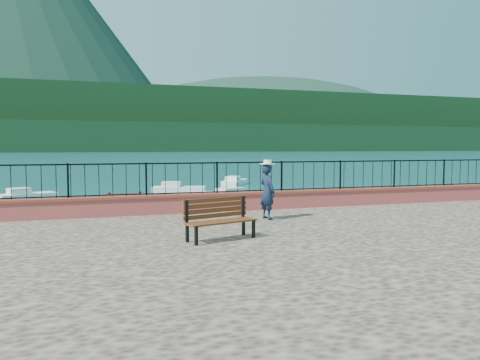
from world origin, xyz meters
TOP-DOWN VIEW (x-y plane):
  - ground at (0.00, 0.00)m, footprint 2000.00×2000.00m
  - parapet at (0.00, 3.70)m, footprint 28.00×0.46m
  - railing at (0.00, 3.70)m, footprint 27.00×0.05m
  - dock at (-2.00, 12.00)m, footprint 2.00×16.00m
  - far_forest at (0.00, 300.00)m, footprint 900.00×60.00m
  - foothills at (0.00, 360.00)m, footprint 900.00×120.00m
  - companion_hill at (220.00, 560.00)m, footprint 448.00×384.00m
  - park_bench at (-1.46, -0.68)m, footprint 1.70×0.96m
  - person at (0.60, 1.70)m, footprint 0.49×0.63m
  - hat at (0.60, 1.70)m, footprint 0.44×0.44m
  - boat_0 at (-5.68, 7.84)m, footprint 3.70×1.94m
  - boat_1 at (2.35, 14.08)m, footprint 4.25×3.06m
  - boat_2 at (4.62, 16.52)m, footprint 4.42×2.88m
  - boat_3 at (-7.54, 20.27)m, footprint 3.50×2.57m
  - boat_4 at (2.06, 22.06)m, footprint 3.87×2.34m
  - boat_5 at (7.83, 27.15)m, footprint 3.17×3.81m

SIDE VIEW (x-z plane):
  - ground at x=0.00m, z-range 0.00..0.00m
  - companion_hill at x=220.00m, z-range -90.00..90.00m
  - dock at x=-2.00m, z-range 0.00..0.30m
  - boat_0 at x=-5.68m, z-range 0.00..0.80m
  - boat_1 at x=2.35m, z-range 0.00..0.80m
  - boat_2 at x=4.62m, z-range 0.00..0.80m
  - boat_3 at x=-7.54m, z-range 0.00..0.80m
  - boat_4 at x=2.06m, z-range 0.00..0.80m
  - boat_5 at x=7.83m, z-range 0.00..0.80m
  - park_bench at x=-1.46m, z-range 1.03..1.93m
  - parapet at x=0.00m, z-range 1.20..1.78m
  - person at x=0.60m, z-range 1.20..2.75m
  - railing at x=0.00m, z-range 1.78..2.73m
  - hat at x=0.60m, z-range 2.75..2.87m
  - far_forest at x=0.00m, z-range 0.00..18.00m
  - foothills at x=0.00m, z-range 0.00..44.00m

